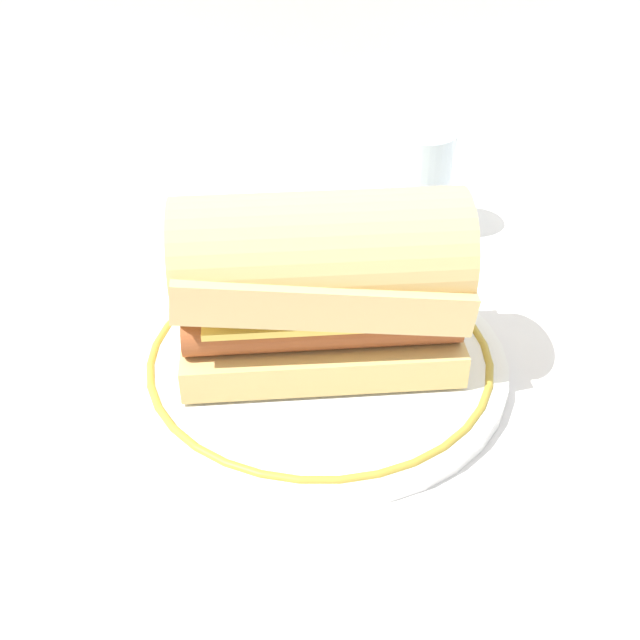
% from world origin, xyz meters
% --- Properties ---
extents(ground_plane, '(1.50, 1.50, 0.00)m').
position_xyz_m(ground_plane, '(0.00, 0.00, 0.00)').
color(ground_plane, silver).
extents(plate, '(0.29, 0.29, 0.01)m').
position_xyz_m(plate, '(-0.02, 0.03, 0.01)').
color(plate, white).
rests_on(plate, ground_plane).
extents(sausage_sandwich, '(0.21, 0.11, 0.13)m').
position_xyz_m(sausage_sandwich, '(-0.02, 0.03, 0.08)').
color(sausage_sandwich, '#DEBB70').
rests_on(sausage_sandwich, plate).
extents(drinking_glass, '(0.06, 0.06, 0.10)m').
position_xyz_m(drinking_glass, '(0.09, 0.23, 0.04)').
color(drinking_glass, silver).
rests_on(drinking_glass, ground_plane).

